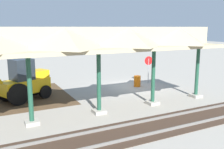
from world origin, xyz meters
TOP-DOWN VIEW (x-y plane):
  - ground_plane at (0.00, 0.00)m, footprint 120.00×120.00m
  - dirt_work_zone at (9.63, -0.72)m, footprint 8.25×7.00m
  - platform_canopy at (7.04, 4.79)m, footprint 19.95×3.20m
  - rail_tracks at (0.00, 7.91)m, footprint 60.00×2.58m
  - stop_sign at (-1.89, -0.41)m, footprint 0.76×0.10m
  - backhoe at (8.64, 0.12)m, footprint 5.20×3.16m
  - traffic_barrel at (-0.37, 0.19)m, footprint 0.56×0.56m

SIDE VIEW (x-z plane):
  - ground_plane at x=0.00m, z-range 0.00..0.00m
  - dirt_work_zone at x=9.63m, z-range 0.00..0.01m
  - rail_tracks at x=0.00m, z-range -0.05..0.10m
  - traffic_barrel at x=-0.37m, z-range 0.00..0.90m
  - backhoe at x=8.64m, z-range -0.14..2.68m
  - stop_sign at x=-1.89m, z-range 0.53..2.92m
  - platform_canopy at x=7.04m, z-range 1.72..6.62m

